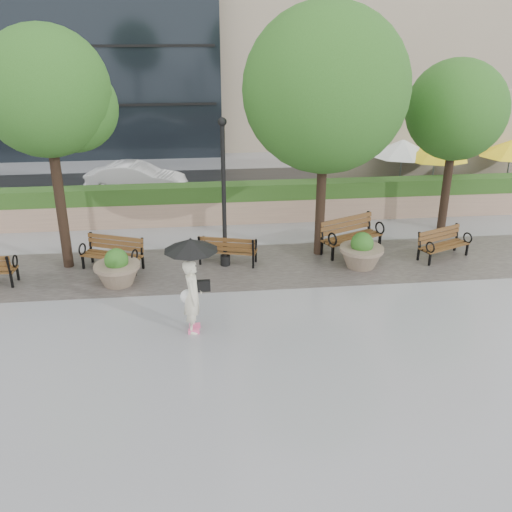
{
  "coord_description": "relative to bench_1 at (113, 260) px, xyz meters",
  "views": [
    {
      "loc": [
        -0.49,
        -11.9,
        6.56
      ],
      "look_at": [
        0.95,
        1.12,
        1.1
      ],
      "focal_mm": 40.0,
      "sensor_mm": 36.0,
      "label": 1
    }
  ],
  "objects": [
    {
      "name": "patio_umb_white",
      "position": [
        10.37,
        5.83,
        1.72
      ],
      "size": [
        2.5,
        2.5,
        2.3
      ],
      "color": "black",
      "rests_on": "ground"
    },
    {
      "name": "planter_left",
      "position": [
        0.25,
        -1.05,
        0.12
      ],
      "size": [
        1.21,
        1.21,
        1.02
      ],
      "color": "#7F6B56",
      "rests_on": "ground"
    },
    {
      "name": "tree_1",
      "position": [
        6.17,
        0.56,
        4.41
      ],
      "size": [
        4.55,
        4.55,
        7.08
      ],
      "color": "black",
      "rests_on": "ground"
    },
    {
      "name": "patio_umb_yellow_b",
      "position": [
        14.52,
        5.34,
        1.72
      ],
      "size": [
        2.5,
        2.5,
        2.3
      ],
      "color": "black",
      "rests_on": "ground"
    },
    {
      "name": "car_right",
      "position": [
        0.08,
        7.45,
        0.37
      ],
      "size": [
        4.09,
        2.09,
        1.29
      ],
      "primitive_type": "imported",
      "rotation": [
        0.0,
        0.0,
        1.38
      ],
      "color": "silver",
      "rests_on": "ground"
    },
    {
      "name": "bench_4",
      "position": [
        9.6,
        -0.26,
        -0.02
      ],
      "size": [
        1.72,
        1.23,
        0.87
      ],
      "rotation": [
        0.0,
        0.0,
        0.41
      ],
      "color": "brown",
      "rests_on": "ground"
    },
    {
      "name": "tree_0",
      "position": [
        -1.15,
        0.4,
        4.45
      ],
      "size": [
        3.43,
        3.33,
        6.52
      ],
      "color": "black",
      "rests_on": "ground"
    },
    {
      "name": "bench_3",
      "position": [
        7.01,
        0.52,
        0.04
      ],
      "size": [
        2.06,
        1.51,
        1.04
      ],
      "rotation": [
        0.0,
        0.0,
        0.44
      ],
      "color": "brown",
      "rests_on": "ground"
    },
    {
      "name": "bench_2",
      "position": [
        3.26,
        0.02,
        -0.01
      ],
      "size": [
        1.74,
        1.07,
        0.88
      ],
      "rotation": [
        0.0,
        0.0,
        2.86
      ],
      "color": "brown",
      "rests_on": "ground"
    },
    {
      "name": "ground",
      "position": [
        2.88,
        -3.25,
        -0.27
      ],
      "size": [
        100.0,
        100.0,
        0.0
      ],
      "primitive_type": "plane",
      "color": "gray",
      "rests_on": "ground"
    },
    {
      "name": "asphalt_street",
      "position": [
        2.88,
        7.75,
        -0.27
      ],
      "size": [
        40.0,
        7.0,
        0.0
      ],
      "primitive_type": "cube",
      "color": "black",
      "rests_on": "ground"
    },
    {
      "name": "hedge_wall",
      "position": [
        2.88,
        3.75,
        0.39
      ],
      "size": [
        24.0,
        0.8,
        1.35
      ],
      "color": "tan",
      "rests_on": "ground"
    },
    {
      "name": "lamppost",
      "position": [
        3.17,
        -0.09,
        1.58
      ],
      "size": [
        0.28,
        0.28,
        4.2
      ],
      "color": "black",
      "rests_on": "ground"
    },
    {
      "name": "cafe_hedge",
      "position": [
        11.88,
        4.55,
        0.18
      ],
      "size": [
        8.0,
        0.5,
        0.9
      ],
      "primitive_type": "cube",
      "color": "#264B19",
      "rests_on": "ground"
    },
    {
      "name": "patio_umb_yellow_a",
      "position": [
        11.43,
        5.21,
        1.72
      ],
      "size": [
        2.5,
        2.5,
        2.3
      ],
      "color": "black",
      "rests_on": "ground"
    },
    {
      "name": "cobble_strip",
      "position": [
        2.88,
        -0.25,
        -0.27
      ],
      "size": [
        28.0,
        3.2,
        0.01
      ],
      "primitive_type": "cube",
      "color": "#383330",
      "rests_on": "ground"
    },
    {
      "name": "cafe_wall",
      "position": [
        12.38,
        6.75,
        1.73
      ],
      "size": [
        10.0,
        0.6,
        4.0
      ],
      "primitive_type": "cube",
      "color": "tan",
      "rests_on": "ground"
    },
    {
      "name": "pedestrian",
      "position": [
        2.24,
        -3.69,
        1.07
      ],
      "size": [
        1.2,
        1.2,
        2.2
      ],
      "rotation": [
        0.0,
        0.0,
        1.47
      ],
      "color": "beige",
      "rests_on": "ground"
    },
    {
      "name": "tree_2",
      "position": [
        10.77,
        2.29,
        3.56
      ],
      "size": [
        3.27,
        3.14,
        5.51
      ],
      "color": "black",
      "rests_on": "ground"
    },
    {
      "name": "bench_1",
      "position": [
        0.0,
        0.0,
        0.0
      ],
      "size": [
        1.83,
        1.28,
        0.92
      ],
      "rotation": [
        0.0,
        0.0,
        -0.39
      ],
      "color": "brown",
      "rests_on": "ground"
    },
    {
      "name": "planter_right",
      "position": [
        7.0,
        -0.64,
        0.14
      ],
      "size": [
        1.24,
        1.24,
        1.04
      ],
      "color": "#7F6B56",
      "rests_on": "ground"
    }
  ]
}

